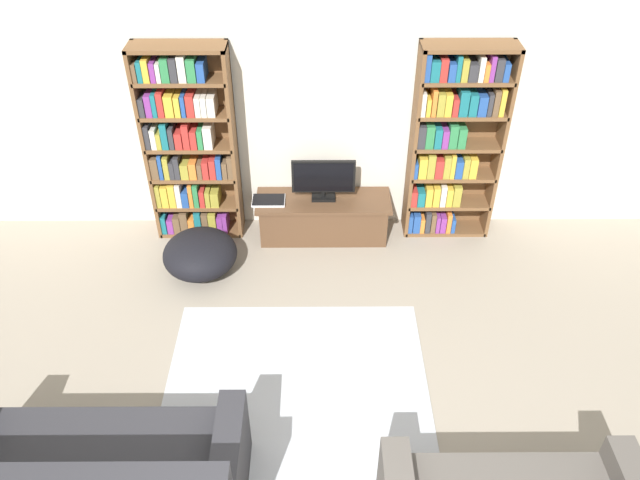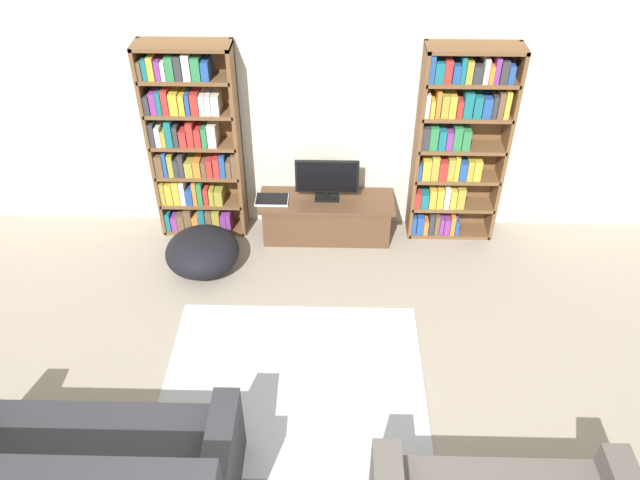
% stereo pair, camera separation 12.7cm
% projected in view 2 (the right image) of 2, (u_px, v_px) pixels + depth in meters
% --- Properties ---
extents(wall_back, '(8.80, 0.06, 2.60)m').
position_uv_depth(wall_back, '(321.00, 110.00, 6.05)').
color(wall_back, silver).
rests_on(wall_back, ground_plane).
extents(bookshelf_left, '(0.88, 0.30, 2.02)m').
position_uv_depth(bookshelf_left, '(193.00, 146.00, 6.12)').
color(bookshelf_left, brown).
rests_on(bookshelf_left, ground_plane).
extents(bookshelf_right, '(0.88, 0.30, 2.02)m').
position_uv_depth(bookshelf_right, '(456.00, 144.00, 6.04)').
color(bookshelf_right, brown).
rests_on(bookshelf_right, ground_plane).
extents(tv_stand, '(1.37, 0.47, 0.45)m').
position_uv_depth(tv_stand, '(327.00, 217.00, 6.47)').
color(tv_stand, brown).
rests_on(tv_stand, ground_plane).
extents(television, '(0.63, 0.16, 0.44)m').
position_uv_depth(television, '(327.00, 179.00, 6.22)').
color(television, black).
rests_on(television, tv_stand).
extents(laptop, '(0.33, 0.22, 0.03)m').
position_uv_depth(laptop, '(272.00, 200.00, 6.31)').
color(laptop, silver).
rests_on(laptop, tv_stand).
extents(area_rug, '(2.11, 1.73, 0.02)m').
position_uv_depth(area_rug, '(294.00, 382.00, 5.05)').
color(area_rug, '#B2B7C1').
rests_on(area_rug, ground_plane).
extents(couch_left_sectional, '(1.93, 0.92, 0.94)m').
position_uv_depth(couch_left_sectional, '(86.00, 480.00, 4.04)').
color(couch_left_sectional, '#2D2D33').
rests_on(couch_left_sectional, ground_plane).
extents(beanbag_ottoman, '(0.72, 0.72, 0.40)m').
position_uv_depth(beanbag_ottoman, '(203.00, 252.00, 6.07)').
color(beanbag_ottoman, black).
rests_on(beanbag_ottoman, ground_plane).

